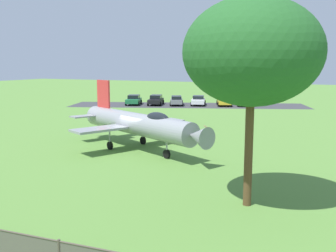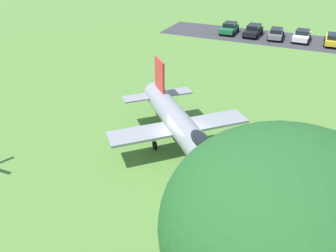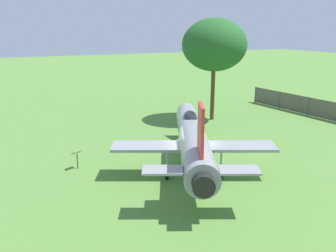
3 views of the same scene
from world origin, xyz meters
name	(u,v)px [view 3 (image 3 of 3)]	position (x,y,z in m)	size (l,w,h in m)	color
ground_plane	(192,171)	(0.00, 0.00, 0.00)	(200.00, 200.00, 0.00)	#568438
display_jet	(192,137)	(-0.16, -0.34, 1.97)	(9.06, 13.13, 4.97)	gray
shade_tree	(214,45)	(-7.94, -10.21, 6.78)	(5.67, 5.97, 9.12)	brown
info_plaque	(77,155)	(6.03, -3.39, 0.85)	(0.71, 0.61, 1.14)	#333333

